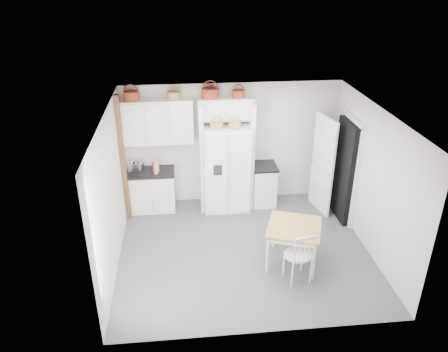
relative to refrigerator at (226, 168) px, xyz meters
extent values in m
plane|color=#4C4C55|center=(0.15, -1.65, -0.90)|extent=(4.50, 4.50, 0.00)
plane|color=white|center=(0.15, -1.65, 1.70)|extent=(4.50, 4.50, 0.00)
plane|color=silver|center=(0.15, 0.35, 0.40)|extent=(4.50, 0.00, 4.50)
plane|color=silver|center=(-2.10, -1.65, 0.40)|extent=(0.00, 4.00, 4.00)
plane|color=silver|center=(2.40, -1.65, 0.40)|extent=(0.00, 4.00, 4.00)
cube|color=white|center=(0.00, 0.00, 0.00)|extent=(0.93, 0.75, 1.81)
cube|color=silver|center=(-1.55, 0.05, -0.48)|extent=(0.91, 0.57, 0.84)
cube|color=silver|center=(0.81, 0.05, -0.47)|extent=(0.49, 0.59, 0.86)
cube|color=#A68641|center=(0.94, -2.08, -0.54)|extent=(1.13, 1.13, 0.73)
cube|color=silver|center=(0.90, -2.54, -0.42)|extent=(0.55, 0.52, 0.97)
cube|color=black|center=(-1.55, 0.05, -0.04)|extent=(0.95, 0.61, 0.04)
cube|color=black|center=(0.81, 0.05, -0.02)|extent=(0.53, 0.63, 0.04)
cube|color=silver|center=(-1.85, 0.05, 0.07)|extent=(0.32, 0.25, 0.20)
cube|color=#B41E32|center=(-1.49, -0.03, 0.09)|extent=(0.06, 0.15, 0.22)
cube|color=beige|center=(-1.42, -0.03, 0.10)|extent=(0.08, 0.17, 0.25)
cylinder|color=#5B2118|center=(-1.83, 0.18, 1.53)|extent=(0.31, 0.31, 0.18)
cylinder|color=brown|center=(-1.01, 0.18, 1.52)|extent=(0.25, 0.25, 0.15)
cylinder|color=#5B2118|center=(-0.30, 0.18, 1.54)|extent=(0.35, 0.35, 0.20)
cylinder|color=#5B2118|center=(0.25, 0.18, 1.52)|extent=(0.25, 0.25, 0.15)
cylinder|color=brown|center=(-0.21, -0.10, 0.97)|extent=(0.26, 0.26, 0.14)
cylinder|color=brown|center=(0.16, -0.10, 0.97)|extent=(0.24, 0.24, 0.13)
cube|color=silver|center=(-1.35, 0.18, 1.00)|extent=(1.40, 0.34, 0.90)
cube|color=silver|center=(0.00, 0.18, 1.22)|extent=(1.12, 0.34, 0.45)
cube|color=silver|center=(-0.51, 0.05, 0.25)|extent=(0.08, 0.60, 2.30)
cube|color=silver|center=(0.51, 0.05, 0.25)|extent=(0.08, 0.60, 2.30)
cube|color=#452A15|center=(-2.05, -0.30, 0.40)|extent=(0.09, 0.09, 2.60)
cube|color=black|center=(2.31, -0.65, 0.12)|extent=(0.18, 0.85, 2.05)
cube|color=white|center=(1.95, -0.32, 0.12)|extent=(0.21, 0.79, 2.05)
camera|label=1|loc=(-0.90, -8.18, 3.84)|focal=35.00mm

